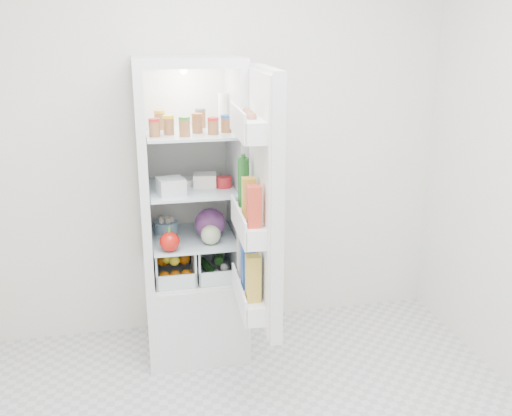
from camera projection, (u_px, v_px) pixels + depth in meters
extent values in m
cube|color=silver|center=(216.00, 135.00, 3.61)|extent=(3.00, 0.02, 2.60)
cube|color=silver|center=(195.00, 309.00, 3.62)|extent=(0.60, 0.60, 0.50)
cube|color=silver|center=(186.00, 61.00, 3.16)|extent=(0.60, 0.60, 0.05)
cube|color=silver|center=(186.00, 164.00, 3.61)|extent=(0.60, 0.05, 1.25)
cube|color=silver|center=(143.00, 177.00, 3.30)|extent=(0.05, 0.60, 1.25)
cube|color=silver|center=(236.00, 172.00, 3.41)|extent=(0.05, 0.60, 1.25)
cube|color=white|center=(186.00, 165.00, 3.58)|extent=(0.50, 0.01, 1.25)
sphere|color=white|center=(183.00, 71.00, 3.38)|extent=(0.05, 0.05, 0.05)
cube|color=silver|center=(193.00, 237.00, 3.45)|extent=(0.49, 0.53, 0.01)
cube|color=silver|center=(191.00, 188.00, 3.35)|extent=(0.49, 0.53, 0.02)
cube|color=silver|center=(189.00, 132.00, 3.25)|extent=(0.49, 0.53, 0.02)
cylinder|color=#B21919|center=(154.00, 129.00, 3.07)|extent=(0.06, 0.06, 0.08)
cylinder|color=gold|center=(169.00, 127.00, 3.14)|extent=(0.06, 0.06, 0.08)
cylinder|color=#267226|center=(185.00, 129.00, 3.08)|extent=(0.06, 0.06, 0.08)
cylinder|color=brown|center=(197.00, 125.00, 3.19)|extent=(0.06, 0.06, 0.08)
cylinder|color=#B21919|center=(213.00, 127.00, 3.14)|extent=(0.06, 0.06, 0.08)
cylinder|color=#194C8C|center=(226.00, 125.00, 3.20)|extent=(0.06, 0.06, 0.08)
cylinder|color=#BF8C19|center=(160.00, 122.00, 3.30)|extent=(0.06, 0.06, 0.08)
cylinder|color=#4C4C4C|center=(201.00, 120.00, 3.36)|extent=(0.06, 0.06, 0.08)
cylinder|color=white|center=(223.00, 110.00, 3.36)|extent=(0.07, 0.07, 0.20)
cube|color=silver|center=(171.00, 186.00, 3.19)|extent=(0.17, 0.17, 0.09)
cube|color=white|center=(205.00, 180.00, 3.35)|extent=(0.15, 0.15, 0.08)
cylinder|color=red|center=(224.00, 182.00, 3.34)|extent=(0.12, 0.12, 0.06)
cube|color=silver|center=(185.00, 182.00, 3.39)|extent=(0.16, 0.12, 0.04)
sphere|color=#531E59|center=(210.00, 223.00, 3.40)|extent=(0.18, 0.18, 0.18)
sphere|color=red|center=(170.00, 242.00, 3.20)|extent=(0.11, 0.11, 0.11)
cylinder|color=#8EB9D3|center=(166.00, 227.00, 3.50)|extent=(0.19, 0.19, 0.07)
sphere|color=#BBCF9B|center=(211.00, 235.00, 3.30)|extent=(0.11, 0.11, 0.11)
sphere|color=orange|center=(164.00, 277.00, 3.35)|extent=(0.07, 0.07, 0.07)
sphere|color=orange|center=(176.00, 276.00, 3.37)|extent=(0.07, 0.07, 0.07)
sphere|color=orange|center=(187.00, 275.00, 3.38)|extent=(0.07, 0.07, 0.07)
sphere|color=orange|center=(163.00, 261.00, 3.45)|extent=(0.07, 0.07, 0.07)
sphere|color=orange|center=(174.00, 260.00, 3.46)|extent=(0.07, 0.07, 0.07)
sphere|color=orange|center=(184.00, 259.00, 3.47)|extent=(0.07, 0.07, 0.07)
sphere|color=yellow|center=(167.00, 259.00, 3.39)|extent=(0.06, 0.06, 0.06)
sphere|color=yellow|center=(178.00, 251.00, 3.50)|extent=(0.06, 0.06, 0.06)
sphere|color=yellow|center=(175.00, 261.00, 3.36)|extent=(0.06, 0.06, 0.06)
cylinder|color=#214918|center=(207.00, 267.00, 3.52)|extent=(0.09, 0.21, 0.05)
cylinder|color=#214918|center=(219.00, 255.00, 3.57)|extent=(0.08, 0.21, 0.05)
sphere|color=white|center=(217.00, 274.00, 3.42)|extent=(0.05, 0.05, 0.05)
sphere|color=white|center=(224.00, 267.00, 3.44)|extent=(0.05, 0.05, 0.05)
cube|color=silver|center=(266.00, 200.00, 2.86)|extent=(0.09, 0.60, 1.30)
cube|color=white|center=(259.00, 200.00, 2.85)|extent=(0.03, 0.56, 1.26)
cube|color=white|center=(249.00, 126.00, 2.73)|extent=(0.13, 0.50, 0.10)
cube|color=white|center=(249.00, 224.00, 2.88)|extent=(0.13, 0.50, 0.10)
cube|color=white|center=(250.00, 296.00, 3.00)|extent=(0.13, 0.50, 0.10)
sphere|color=#965F43|center=(252.00, 117.00, 2.60)|extent=(0.05, 0.05, 0.05)
sphere|color=#965F43|center=(249.00, 114.00, 2.68)|extent=(0.05, 0.05, 0.05)
sphere|color=#965F43|center=(246.00, 112.00, 2.75)|extent=(0.05, 0.05, 0.05)
cylinder|color=#19571D|center=(244.00, 183.00, 2.97)|extent=(0.06, 0.06, 0.26)
cube|color=gold|center=(249.00, 198.00, 2.81)|extent=(0.07, 0.07, 0.20)
cube|color=red|center=(254.00, 206.00, 2.67)|extent=(0.07, 0.07, 0.20)
cube|color=silver|center=(244.00, 256.00, 3.09)|extent=(0.07, 0.07, 0.24)
cube|color=blue|center=(248.00, 266.00, 2.95)|extent=(0.07, 0.07, 0.24)
cube|color=gold|center=(253.00, 278.00, 2.81)|extent=(0.07, 0.07, 0.24)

